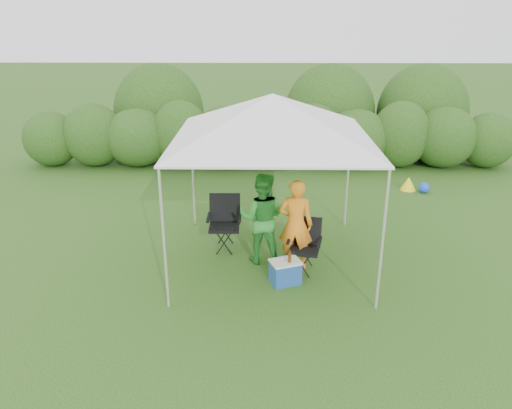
{
  "coord_description": "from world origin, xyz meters",
  "views": [
    {
      "loc": [
        -0.14,
        -7.19,
        4.01
      ],
      "look_at": [
        -0.25,
        0.4,
        1.05
      ],
      "focal_mm": 35.0,
      "sensor_mm": 36.0,
      "label": 1
    }
  ],
  "objects_px": {
    "man": "(296,224)",
    "canopy": "(272,117)",
    "chair_right": "(305,241)",
    "cooler": "(285,272)",
    "woman": "(262,218)",
    "chair_left": "(225,219)"
  },
  "relations": [
    {
      "from": "canopy",
      "to": "chair_right",
      "type": "relative_size",
      "value": 3.56
    },
    {
      "from": "man",
      "to": "canopy",
      "type": "bearing_deg",
      "value": -24.42
    },
    {
      "from": "chair_left",
      "to": "cooler",
      "type": "height_order",
      "value": "chair_left"
    },
    {
      "from": "chair_right",
      "to": "man",
      "type": "relative_size",
      "value": 0.57
    },
    {
      "from": "canopy",
      "to": "chair_left",
      "type": "distance_m",
      "value": 2.14
    },
    {
      "from": "canopy",
      "to": "woman",
      "type": "xyz_separation_m",
      "value": [
        -0.15,
        -0.05,
        -1.68
      ]
    },
    {
      "from": "chair_right",
      "to": "man",
      "type": "distance_m",
      "value": 0.32
    },
    {
      "from": "man",
      "to": "chair_left",
      "type": "bearing_deg",
      "value": -22.34
    },
    {
      "from": "chair_right",
      "to": "woman",
      "type": "height_order",
      "value": "woman"
    },
    {
      "from": "woman",
      "to": "cooler",
      "type": "distance_m",
      "value": 1.02
    },
    {
      "from": "chair_right",
      "to": "cooler",
      "type": "xyz_separation_m",
      "value": [
        -0.33,
        -0.48,
        -0.3
      ]
    },
    {
      "from": "chair_right",
      "to": "woman",
      "type": "bearing_deg",
      "value": 170.6
    },
    {
      "from": "woman",
      "to": "cooler",
      "type": "xyz_separation_m",
      "value": [
        0.37,
        -0.75,
        -0.59
      ]
    },
    {
      "from": "canopy",
      "to": "woman",
      "type": "relative_size",
      "value": 1.97
    },
    {
      "from": "canopy",
      "to": "chair_left",
      "type": "relative_size",
      "value": 3.2
    },
    {
      "from": "man",
      "to": "woman",
      "type": "bearing_deg",
      "value": -12.0
    },
    {
      "from": "man",
      "to": "woman",
      "type": "relative_size",
      "value": 0.98
    },
    {
      "from": "chair_right",
      "to": "woman",
      "type": "xyz_separation_m",
      "value": [
        -0.71,
        0.27,
        0.29
      ]
    },
    {
      "from": "canopy",
      "to": "woman",
      "type": "height_order",
      "value": "canopy"
    },
    {
      "from": "chair_left",
      "to": "woman",
      "type": "distance_m",
      "value": 0.89
    },
    {
      "from": "chair_left",
      "to": "woman",
      "type": "xyz_separation_m",
      "value": [
        0.67,
        -0.53,
        0.24
      ]
    },
    {
      "from": "chair_left",
      "to": "canopy",
      "type": "bearing_deg",
      "value": -31.44
    }
  ]
}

